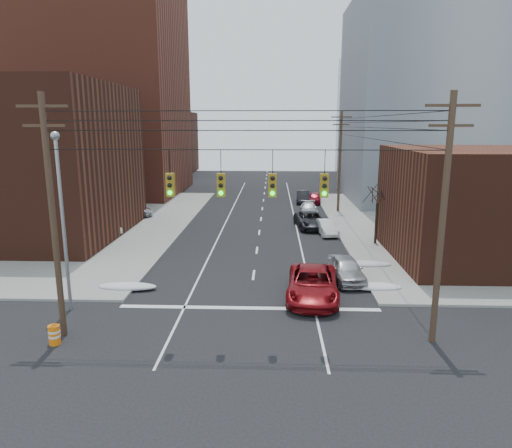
# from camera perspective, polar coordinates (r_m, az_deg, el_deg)

# --- Properties ---
(ground) EXTENTS (160.00, 160.00, 0.00)m
(ground) POSITION_cam_1_polar(r_m,az_deg,el_deg) (19.06, -1.92, -18.07)
(ground) COLOR black
(ground) RESTS_ON ground
(building_brick_tall) EXTENTS (24.00, 20.00, 30.00)m
(building_brick_tall) POSITION_cam_1_polar(r_m,az_deg,el_deg) (69.36, -20.00, 16.08)
(building_brick_tall) COLOR brown
(building_brick_tall) RESTS_ON ground
(building_brick_near) EXTENTS (20.00, 16.00, 13.00)m
(building_brick_near) POSITION_cam_1_polar(r_m,az_deg,el_deg) (44.97, -29.17, 6.80)
(building_brick_near) COLOR #451F14
(building_brick_near) RESTS_ON ground
(building_brick_far) EXTENTS (22.00, 18.00, 12.00)m
(building_brick_far) POSITION_cam_1_polar(r_m,az_deg,el_deg) (94.47, -14.82, 9.76)
(building_brick_far) COLOR #451F14
(building_brick_far) RESTS_ON ground
(building_office) EXTENTS (22.00, 20.00, 25.00)m
(building_office) POSITION_cam_1_polar(r_m,az_deg,el_deg) (63.92, 21.80, 14.07)
(building_office) COLOR gray
(building_office) RESTS_ON ground
(building_glass) EXTENTS (20.00, 18.00, 22.00)m
(building_glass) POSITION_cam_1_polar(r_m,az_deg,el_deg) (89.35, 17.35, 12.69)
(building_glass) COLOR gray
(building_glass) RESTS_ON ground
(building_storefront) EXTENTS (16.00, 12.00, 8.00)m
(building_storefront) POSITION_cam_1_polar(r_m,az_deg,el_deg) (36.91, 29.17, 1.98)
(building_storefront) COLOR #451F14
(building_storefront) RESTS_ON ground
(utility_pole_left) EXTENTS (2.20, 0.28, 11.00)m
(utility_pole_left) POSITION_cam_1_polar(r_m,az_deg,el_deg) (22.03, -24.08, 1.17)
(utility_pole_left) COLOR #473323
(utility_pole_left) RESTS_ON ground
(utility_pole_right) EXTENTS (2.20, 0.28, 11.00)m
(utility_pole_right) POSITION_cam_1_polar(r_m,az_deg,el_deg) (21.07, 22.32, 0.85)
(utility_pole_right) COLOR #473323
(utility_pole_right) RESTS_ON ground
(utility_pole_far) EXTENTS (2.20, 0.28, 11.00)m
(utility_pole_far) POSITION_cam_1_polar(r_m,az_deg,el_deg) (51.06, 10.44, 7.83)
(utility_pole_far) COLOR #473323
(utility_pole_far) RESTS_ON ground
(traffic_signals) EXTENTS (17.00, 0.42, 2.02)m
(traffic_signals) POSITION_cam_1_polar(r_m,az_deg,el_deg) (19.55, -1.17, 5.06)
(traffic_signals) COLOR black
(traffic_signals) RESTS_ON ground
(street_light) EXTENTS (0.44, 0.44, 9.32)m
(street_light) POSITION_cam_1_polar(r_m,az_deg,el_deg) (25.16, -23.12, 1.96)
(street_light) COLOR gray
(street_light) RESTS_ON ground
(bare_tree) EXTENTS (2.09, 2.20, 4.93)m
(bare_tree) POSITION_cam_1_polar(r_m,az_deg,el_deg) (38.05, 14.81, 0.85)
(bare_tree) COLOR black
(bare_tree) RESTS_ON ground
(snow_nw) EXTENTS (3.50, 1.08, 0.42)m
(snow_nw) POSITION_cam_1_polar(r_m,az_deg,el_deg) (28.43, -15.78, -7.52)
(snow_nw) COLOR silver
(snow_nw) RESTS_ON ground
(snow_ne) EXTENTS (3.00, 1.08, 0.42)m
(snow_ne) POSITION_cam_1_polar(r_m,az_deg,el_deg) (28.24, 14.79, -7.59)
(snow_ne) COLOR silver
(snow_ne) RESTS_ON ground
(snow_east_far) EXTENTS (4.00, 1.08, 0.42)m
(snow_east_far) POSITION_cam_1_polar(r_m,az_deg,el_deg) (32.41, 13.09, -4.90)
(snow_east_far) COLOR silver
(snow_east_far) RESTS_ON ground
(red_pickup) EXTENTS (3.31, 6.30, 1.69)m
(red_pickup) POSITION_cam_1_polar(r_m,az_deg,el_deg) (26.12, 7.10, -7.44)
(red_pickup) COLOR maroon
(red_pickup) RESTS_ON ground
(parked_car_a) EXTENTS (2.26, 4.65, 1.53)m
(parked_car_a) POSITION_cam_1_polar(r_m,az_deg,el_deg) (29.29, 11.19, -5.54)
(parked_car_a) COLOR #ADADB2
(parked_car_a) RESTS_ON ground
(parked_car_b) EXTENTS (1.85, 4.11, 1.31)m
(parked_car_b) POSITION_cam_1_polar(r_m,az_deg,el_deg) (41.13, 8.83, -0.42)
(parked_car_b) COLOR silver
(parked_car_b) RESTS_ON ground
(parked_car_c) EXTENTS (3.14, 5.71, 1.52)m
(parked_car_c) POSITION_cam_1_polar(r_m,az_deg,el_deg) (43.53, 6.82, 0.49)
(parked_car_c) COLOR black
(parked_car_c) RESTS_ON ground
(parked_car_d) EXTENTS (1.83, 4.43, 1.28)m
(parked_car_d) POSITION_cam_1_polar(r_m,az_deg,el_deg) (50.08, 6.63, 1.92)
(parked_car_d) COLOR #B5B6BB
(parked_car_d) RESTS_ON ground
(parked_car_e) EXTENTS (2.02, 4.13, 1.35)m
(parked_car_e) POSITION_cam_1_polar(r_m,az_deg,el_deg) (57.28, 7.32, 3.26)
(parked_car_e) COLOR maroon
(parked_car_e) RESTS_ON ground
(parked_car_f) EXTENTS (1.82, 4.59, 1.49)m
(parked_car_f) POSITION_cam_1_polar(r_m,az_deg,el_deg) (57.62, 5.88, 3.41)
(parked_car_f) COLOR black
(parked_car_f) RESTS_ON ground
(lot_car_a) EXTENTS (4.37, 2.69, 1.36)m
(lot_car_a) POSITION_cam_1_polar(r_m,az_deg,el_deg) (42.00, -19.20, -0.46)
(lot_car_a) COLOR silver
(lot_car_a) RESTS_ON sidewalk_nw
(lot_car_b) EXTENTS (5.32, 3.15, 1.39)m
(lot_car_b) POSITION_cam_1_polar(r_m,az_deg,el_deg) (49.45, -15.65, 1.65)
(lot_car_b) COLOR #B9B9BE
(lot_car_b) RESTS_ON sidewalk_nw
(lot_car_c) EXTENTS (5.45, 3.10, 1.49)m
(lot_car_c) POSITION_cam_1_polar(r_m,az_deg,el_deg) (46.37, -21.84, 0.58)
(lot_car_c) COLOR black
(lot_car_c) RESTS_ON sidewalk_nw
(lot_car_d) EXTENTS (4.10, 2.92, 1.30)m
(lot_car_d) POSITION_cam_1_polar(r_m,az_deg,el_deg) (44.98, -20.80, 0.20)
(lot_car_d) COLOR #A7A6AB
(lot_car_d) RESTS_ON sidewalk_nw
(construction_barrel) EXTENTS (0.57, 0.57, 0.89)m
(construction_barrel) POSITION_cam_1_polar(r_m,az_deg,el_deg) (22.81, -23.90, -12.53)
(construction_barrel) COLOR orange
(construction_barrel) RESTS_ON ground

